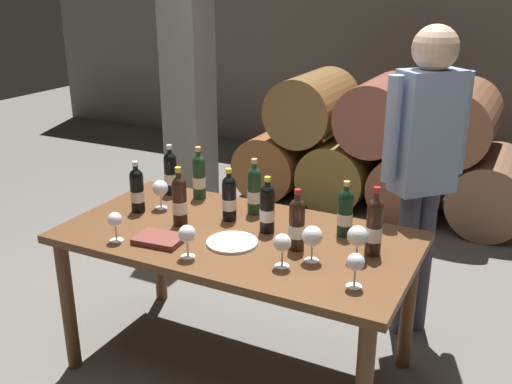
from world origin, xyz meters
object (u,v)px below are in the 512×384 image
wine_bottle_2 (180,200)px  wine_glass_0 (312,237)px  wine_glass_5 (282,244)px  wine_glass_6 (160,189)px  wine_bottle_7 (137,190)px  serving_plate (232,242)px  sommelier_presenting (424,157)px  wine_glass_3 (358,237)px  wine_bottle_6 (345,212)px  wine_bottle_4 (267,208)px  wine_bottle_8 (297,224)px  wine_glass_4 (355,263)px  wine_bottle_9 (229,198)px  wine_bottle_0 (199,176)px  wine_glass_1 (115,221)px  wine_glass_2 (187,235)px  dining_table (238,251)px  wine_bottle_5 (254,190)px  wine_bottle_1 (170,173)px  wine_bottle_3 (374,226)px  tasting_notebook (160,239)px

wine_bottle_2 → wine_glass_0: wine_bottle_2 is taller
wine_glass_5 → wine_glass_6: wine_glass_6 is taller
wine_bottle_7 → serving_plate: 0.66m
wine_bottle_7 → wine_glass_5: wine_bottle_7 is taller
wine_glass_5 → sommelier_presenting: (0.38, 0.96, 0.18)m
wine_glass_0 → wine_glass_3: same height
wine_bottle_6 → wine_glass_5: size_ratio=1.80×
wine_bottle_4 → wine_bottle_8: size_ratio=0.98×
wine_bottle_4 → wine_bottle_6: bearing=19.9°
wine_glass_4 → sommelier_presenting: (0.05, 0.99, 0.18)m
wine_glass_0 → wine_glass_5: bearing=-130.7°
wine_bottle_2 → sommelier_presenting: (1.02, 0.78, 0.15)m
wine_bottle_4 → wine_glass_0: wine_bottle_4 is taller
wine_bottle_9 → wine_bottle_2: bearing=-137.6°
wine_glass_3 → wine_glass_5: 0.33m
wine_bottle_0 → wine_bottle_8: (0.74, -0.36, -0.00)m
wine_bottle_8 → wine_glass_1: bearing=-159.1°
wine_bottle_7 → wine_glass_2: (0.53, -0.34, -0.01)m
dining_table → wine_glass_1: (-0.47, -0.33, 0.19)m
dining_table → wine_glass_3: (0.60, -0.02, 0.21)m
wine_glass_6 → wine_bottle_7: bearing=-132.9°
wine_bottle_5 → wine_glass_6: size_ratio=1.89×
serving_plate → wine_bottle_7: bearing=168.4°
wine_bottle_9 → sommelier_presenting: sommelier_presenting is taller
wine_bottle_1 → wine_bottle_3: wine_bottle_3 is taller
tasting_notebook → wine_glass_5: bearing=-2.5°
sommelier_presenting → wine_bottle_6: bearing=-114.5°
wine_bottle_3 → wine_bottle_2: bearing=-173.5°
wine_glass_2 → wine_bottle_4: bearing=64.8°
wine_bottle_2 → wine_glass_6: (-0.22, 0.14, -0.02)m
sommelier_presenting → wine_glass_1: bearing=-137.6°
tasting_notebook → wine_bottle_7: bearing=135.6°
wine_glass_5 → tasting_notebook: (-0.61, -0.03, -0.09)m
wine_bottle_4 → wine_glass_5: 0.37m
wine_bottle_9 → wine_glass_4: (0.78, -0.38, -0.02)m
wine_bottle_5 → wine_glass_0: (0.47, -0.38, -0.01)m
dining_table → wine_bottle_3: wine_bottle_3 is taller
wine_bottle_0 → wine_glass_2: size_ratio=1.94×
wine_bottle_5 → sommelier_presenting: (0.76, 0.48, 0.15)m
wine_bottle_9 → sommelier_presenting: bearing=36.4°
wine_bottle_3 → wine_glass_6: wine_bottle_3 is taller
wine_bottle_5 → wine_glass_6: 0.51m
wine_bottle_8 → wine_glass_2: (-0.39, -0.29, -0.02)m
wine_bottle_8 → wine_glass_3: 0.28m
wine_bottle_3 → wine_glass_3: wine_bottle_3 is taller
serving_plate → wine_bottle_1: bearing=145.8°
wine_glass_1 → wine_glass_2: wine_glass_2 is taller
wine_bottle_0 → wine_glass_2: 0.74m
wine_bottle_5 → wine_bottle_9: bearing=-118.8°
wine_glass_3 → wine_glass_4: wine_glass_3 is taller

